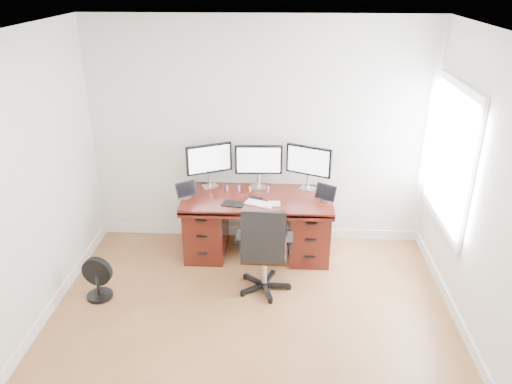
# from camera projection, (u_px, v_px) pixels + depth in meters

# --- Properties ---
(ground) EXTENTS (4.50, 4.50, 0.00)m
(ground) POSITION_uv_depth(u_px,v_px,m) (247.00, 362.00, 4.36)
(ground) COLOR brown
(ground) RESTS_ON ground
(back_wall) EXTENTS (4.00, 0.10, 2.70)m
(back_wall) POSITION_uv_depth(u_px,v_px,m) (259.00, 135.00, 5.85)
(back_wall) COLOR silver
(back_wall) RESTS_ON ground
(right_wall) EXTENTS (0.10, 4.50, 2.70)m
(right_wall) POSITION_uv_depth(u_px,v_px,m) (508.00, 225.00, 3.80)
(right_wall) COLOR silver
(right_wall) RESTS_ON ground
(desk) EXTENTS (1.70, 0.80, 0.75)m
(desk) POSITION_uv_depth(u_px,v_px,m) (258.00, 223.00, 5.86)
(desk) COLOR #45130D
(desk) RESTS_ON ground
(office_chair) EXTENTS (0.58, 0.55, 1.01)m
(office_chair) POSITION_uv_depth(u_px,v_px,m) (264.00, 264.00, 5.17)
(office_chair) COLOR black
(office_chair) RESTS_ON ground
(floor_fan) EXTENTS (0.32, 0.27, 0.46)m
(floor_fan) POSITION_uv_depth(u_px,v_px,m) (98.00, 279.00, 5.12)
(floor_fan) COLOR black
(floor_fan) RESTS_ON ground
(monitor_left) EXTENTS (0.51, 0.28, 0.53)m
(monitor_left) POSITION_uv_depth(u_px,v_px,m) (209.00, 160.00, 5.82)
(monitor_left) COLOR silver
(monitor_left) RESTS_ON desk
(monitor_center) EXTENTS (0.55, 0.15, 0.53)m
(monitor_center) POSITION_uv_depth(u_px,v_px,m) (259.00, 161.00, 5.79)
(monitor_center) COLOR silver
(monitor_center) RESTS_ON desk
(monitor_right) EXTENTS (0.52, 0.26, 0.53)m
(monitor_right) POSITION_uv_depth(u_px,v_px,m) (309.00, 162.00, 5.76)
(monitor_right) COLOR silver
(monitor_right) RESTS_ON desk
(tablet_left) EXTENTS (0.23, 0.19, 0.19)m
(tablet_left) POSITION_uv_depth(u_px,v_px,m) (186.00, 191.00, 5.64)
(tablet_left) COLOR silver
(tablet_left) RESTS_ON desk
(tablet_right) EXTENTS (0.24, 0.18, 0.19)m
(tablet_right) POSITION_uv_depth(u_px,v_px,m) (326.00, 194.00, 5.57)
(tablet_right) COLOR silver
(tablet_right) RESTS_ON desk
(keyboard) EXTENTS (0.34, 0.24, 0.01)m
(keyboard) POSITION_uv_depth(u_px,v_px,m) (259.00, 204.00, 5.51)
(keyboard) COLOR white
(keyboard) RESTS_ON desk
(trackpad) EXTENTS (0.14, 0.14, 0.01)m
(trackpad) POSITION_uv_depth(u_px,v_px,m) (274.00, 204.00, 5.52)
(trackpad) COLOR silver
(trackpad) RESTS_ON desk
(drawing_tablet) EXTENTS (0.27, 0.20, 0.01)m
(drawing_tablet) POSITION_uv_depth(u_px,v_px,m) (233.00, 204.00, 5.51)
(drawing_tablet) COLOR black
(drawing_tablet) RESTS_ON desk
(phone) EXTENTS (0.16, 0.12, 0.01)m
(phone) POSITION_uv_depth(u_px,v_px,m) (255.00, 198.00, 5.64)
(phone) COLOR black
(phone) RESTS_ON desk
(figurine_blue) EXTENTS (0.03, 0.03, 0.07)m
(figurine_blue) POSITION_uv_depth(u_px,v_px,m) (227.00, 188.00, 5.82)
(figurine_blue) COLOR #4572DE
(figurine_blue) RESTS_ON desk
(figurine_purple) EXTENTS (0.03, 0.03, 0.07)m
(figurine_purple) POSITION_uv_depth(u_px,v_px,m) (239.00, 188.00, 5.81)
(figurine_purple) COLOR #9769CC
(figurine_purple) RESTS_ON desk
(figurine_orange) EXTENTS (0.03, 0.03, 0.07)m
(figurine_orange) POSITION_uv_depth(u_px,v_px,m) (250.00, 188.00, 5.81)
(figurine_orange) COLOR #E98247
(figurine_orange) RESTS_ON desk
(figurine_pink) EXTENTS (0.03, 0.03, 0.07)m
(figurine_pink) POSITION_uv_depth(u_px,v_px,m) (268.00, 189.00, 5.80)
(figurine_pink) COLOR pink
(figurine_pink) RESTS_ON desk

